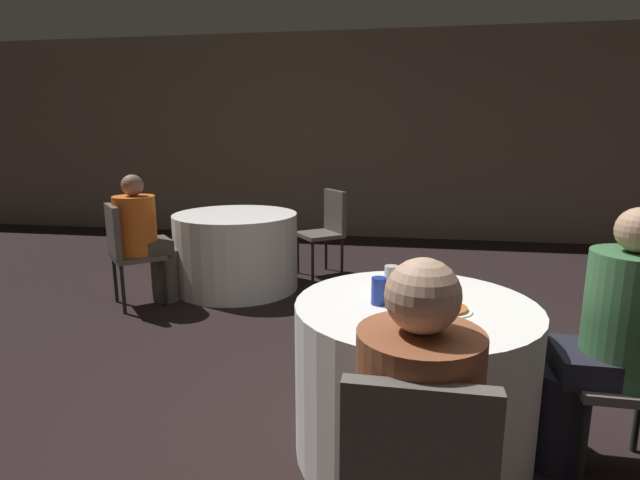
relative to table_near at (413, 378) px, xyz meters
name	(u,v)px	position (x,y,z in m)	size (l,w,h in m)	color
ground_plane	(405,438)	(-0.02, 0.07, -0.36)	(16.00, 16.00, 0.00)	black
wall_back	(410,137)	(-0.02, 4.90, 1.04)	(16.00, 0.06, 2.80)	#7A6B5B
table_near	(413,378)	(0.00, 0.00, 0.00)	(1.08, 1.08, 0.72)	white
table_far	(236,251)	(-1.62, 2.26, 0.00)	(1.15, 1.15, 0.72)	white
chair_far_northeast	(327,225)	(-0.84, 2.87, 0.17)	(0.56, 0.56, 0.88)	#59514C
chair_far_southwest	(126,246)	(-2.36, 1.60, 0.17)	(0.56, 0.56, 0.88)	#59514C
person_orange_shirt	(145,239)	(-2.24, 1.71, 0.21)	(0.48, 0.47, 1.12)	#4C4238
person_floral_shirt	(416,435)	(-0.01, -0.79, 0.23)	(0.35, 0.52, 1.14)	black
person_green_jacket	(607,343)	(0.79, -0.01, 0.24)	(0.51, 0.34, 1.18)	black
pizza_plate_near	(448,309)	(0.13, -0.07, 0.37)	(0.20, 0.20, 0.02)	white
soda_can_silver	(391,278)	(-0.12, 0.17, 0.42)	(0.07, 0.07, 0.12)	silver
soda_can_blue	(379,291)	(-0.17, -0.04, 0.42)	(0.07, 0.07, 0.12)	#1E38A5
soda_can_red	(400,290)	(-0.07, -0.01, 0.42)	(0.07, 0.07, 0.12)	red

